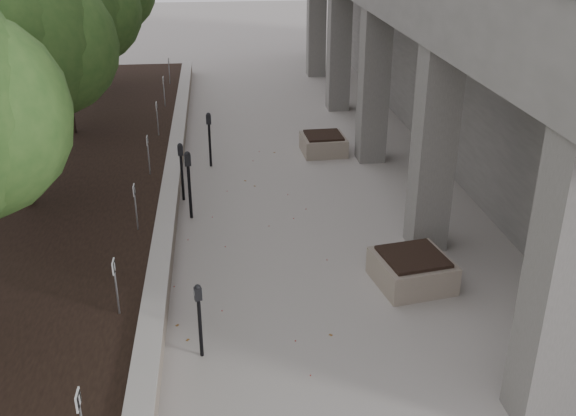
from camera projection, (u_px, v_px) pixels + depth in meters
retaining_wall at (172, 187)px, 15.41m from camera, size 0.39×26.00×0.50m
planting_bed at (11, 196)px, 15.06m from camera, size 7.00×26.00×0.40m
crabapple_tree_3 at (7, 80)px, 13.01m from camera, size 4.60×4.00×5.44m
crabapple_tree_4 at (59, 36)px, 17.53m from camera, size 4.60×4.00×5.44m
crabapple_tree_5 at (90, 10)px, 22.05m from camera, size 4.60×4.00×5.44m
parking_sign_3 at (116, 287)px, 10.12m from camera, size 0.04×0.22×0.96m
parking_sign_4 at (136, 207)px, 12.83m from camera, size 0.04×0.22×0.96m
parking_sign_5 at (149, 155)px, 15.54m from camera, size 0.04×0.22×0.96m
parking_sign_6 at (157, 119)px, 18.25m from camera, size 0.04×0.22×0.96m
parking_sign_7 at (164, 92)px, 20.97m from camera, size 0.04×0.22×0.96m
parking_sign_8 at (169, 71)px, 23.68m from camera, size 0.04×0.22×0.96m
parking_meter_2 at (200, 321)px, 9.73m from camera, size 0.14×0.12×1.26m
parking_meter_3 at (189, 185)px, 14.13m from camera, size 0.17×0.13×1.55m
parking_meter_4 at (182, 172)px, 15.05m from camera, size 0.15×0.11×1.40m
parking_meter_5 at (210, 140)px, 17.05m from camera, size 0.15×0.11×1.47m
planter_front at (412, 269)px, 11.79m from camera, size 1.46×1.46×0.59m
planter_back at (323, 144)px, 18.18m from camera, size 1.22×1.22×0.55m
berry_scatter at (256, 278)px, 12.06m from camera, size 3.30×14.10×0.02m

